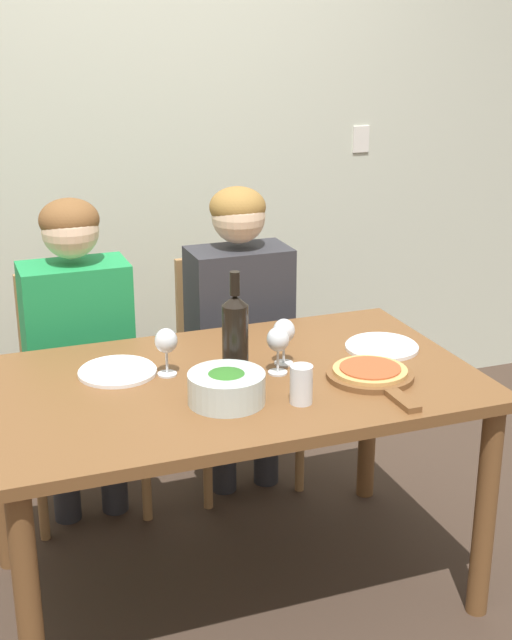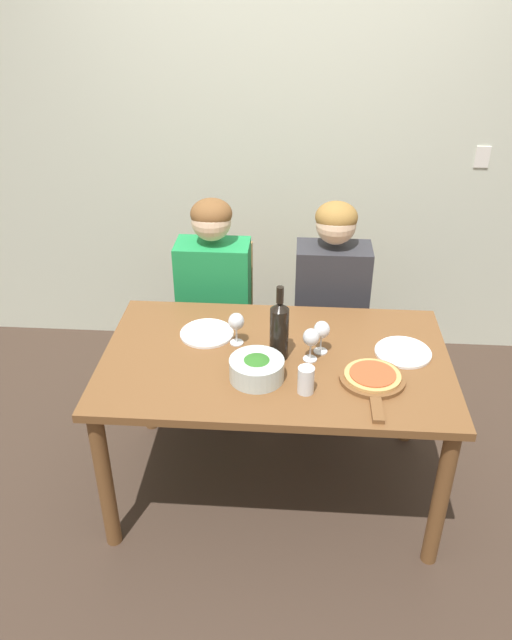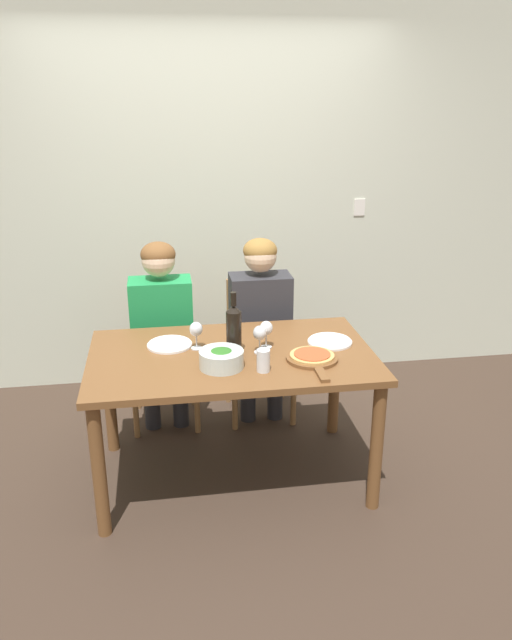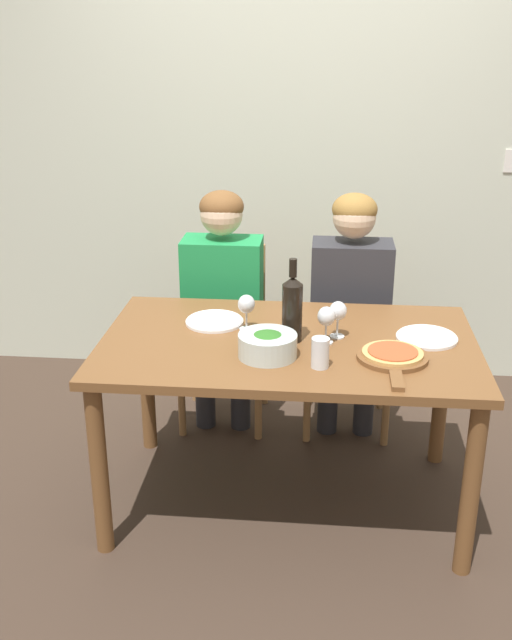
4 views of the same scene
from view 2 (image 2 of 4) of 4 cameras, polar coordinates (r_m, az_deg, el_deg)
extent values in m
plane|color=#3D2D23|center=(3.16, 1.58, -14.73)|extent=(40.00, 40.00, 0.00)
cube|color=beige|center=(3.71, 2.93, 16.59)|extent=(10.00, 0.05, 2.70)
cube|color=white|center=(3.85, 20.00, 13.83)|extent=(0.08, 0.01, 0.12)
cube|color=brown|center=(2.69, 1.80, -3.68)|extent=(1.49, 0.90, 0.04)
cylinder|color=brown|center=(2.73, -13.65, -14.14)|extent=(0.07, 0.07, 0.71)
cylinder|color=brown|center=(2.70, 16.51, -15.42)|extent=(0.07, 0.07, 0.71)
cylinder|color=brown|center=(3.31, -9.98, -4.74)|extent=(0.07, 0.07, 0.71)
cylinder|color=brown|center=(3.28, 14.10, -5.65)|extent=(0.07, 0.07, 0.71)
cube|color=#9E7042|center=(3.47, -3.66, -1.33)|extent=(0.42, 0.42, 0.04)
cube|color=#9E7042|center=(3.52, -3.39, 3.76)|extent=(0.38, 0.03, 0.46)
cylinder|color=#9E7042|center=(3.47, -7.07, -5.89)|extent=(0.04, 0.04, 0.39)
cylinder|color=#9E7042|center=(3.42, -0.77, -6.20)|extent=(0.04, 0.04, 0.39)
cylinder|color=#9E7042|center=(3.77, -6.06, -2.48)|extent=(0.04, 0.04, 0.39)
cylinder|color=#9E7042|center=(3.73, -0.29, -2.71)|extent=(0.04, 0.04, 0.39)
cube|color=#9E7042|center=(3.45, 6.59, -1.71)|extent=(0.42, 0.42, 0.04)
cube|color=#9E7042|center=(3.50, 6.74, 3.42)|extent=(0.38, 0.03, 0.46)
cylinder|color=#9E7042|center=(3.41, 3.26, -6.36)|extent=(0.04, 0.04, 0.39)
cylinder|color=#9E7042|center=(3.43, 9.66, -6.55)|extent=(0.04, 0.04, 0.39)
cylinder|color=#9E7042|center=(3.72, 3.39, -2.85)|extent=(0.04, 0.04, 0.39)
cylinder|color=#9E7042|center=(3.74, 9.23, -3.05)|extent=(0.04, 0.04, 0.39)
cylinder|color=#28282D|center=(3.53, -5.18, -4.68)|extent=(0.10, 0.10, 0.43)
cylinder|color=#28282D|center=(3.50, -2.26, -4.82)|extent=(0.10, 0.10, 0.43)
cube|color=#1E8C47|center=(3.31, -3.87, 2.72)|extent=(0.38, 0.22, 0.54)
cylinder|color=#1E8C47|center=(3.21, -7.88, -1.57)|extent=(0.07, 0.31, 0.14)
cylinder|color=#1E8C47|center=(3.15, -0.74, -1.86)|extent=(0.07, 0.31, 0.14)
sphere|color=beige|center=(3.15, -4.11, 9.01)|extent=(0.20, 0.20, 0.20)
ellipsoid|color=brown|center=(3.14, -4.11, 9.67)|extent=(0.21, 0.21, 0.15)
cylinder|color=#28282D|center=(3.49, 4.96, -5.10)|extent=(0.10, 0.10, 0.43)
cylinder|color=#28282D|center=(3.50, 7.92, -5.19)|extent=(0.10, 0.10, 0.43)
cube|color=#2D2D33|center=(3.29, 6.90, 2.35)|extent=(0.38, 0.22, 0.54)
cylinder|color=#2D2D33|center=(3.15, 3.24, -2.01)|extent=(0.07, 0.31, 0.14)
cylinder|color=#2D2D33|center=(3.17, 10.49, -2.25)|extent=(0.07, 0.31, 0.14)
sphere|color=beige|center=(3.12, 7.34, 8.66)|extent=(0.20, 0.20, 0.20)
ellipsoid|color=olive|center=(3.12, 7.37, 9.33)|extent=(0.21, 0.21, 0.15)
cylinder|color=black|center=(2.62, 2.14, -1.21)|extent=(0.08, 0.08, 0.23)
cone|color=black|center=(2.55, 2.19, 1.32)|extent=(0.08, 0.08, 0.03)
cylinder|color=black|center=(2.52, 2.21, 2.35)|extent=(0.03, 0.03, 0.07)
cylinder|color=silver|center=(2.52, 0.06, -4.51)|extent=(0.22, 0.22, 0.09)
ellipsoid|color=#2D6B23|center=(2.52, 0.06, -4.43)|extent=(0.18, 0.18, 0.10)
cylinder|color=white|center=(2.83, -4.51, -1.24)|extent=(0.24, 0.24, 0.01)
torus|color=white|center=(2.83, -4.52, -1.13)|extent=(0.24, 0.24, 0.01)
cylinder|color=white|center=(2.76, 13.29, -2.90)|extent=(0.24, 0.24, 0.01)
torus|color=white|center=(2.76, 13.31, -2.79)|extent=(0.24, 0.24, 0.01)
cylinder|color=brown|center=(2.57, 10.58, -5.27)|extent=(0.27, 0.27, 0.02)
cube|color=brown|center=(2.41, 11.01, -8.10)|extent=(0.04, 0.14, 0.02)
cylinder|color=tan|center=(2.56, 10.61, -5.00)|extent=(0.23, 0.23, 0.01)
cylinder|color=#AD4C28|center=(2.56, 10.62, -4.85)|extent=(0.19, 0.19, 0.01)
cylinder|color=silver|center=(2.76, -1.78, -2.08)|extent=(0.06, 0.06, 0.01)
cylinder|color=silver|center=(2.74, -1.79, -1.37)|extent=(0.01, 0.01, 0.07)
ellipsoid|color=silver|center=(2.71, -1.81, -0.13)|extent=(0.07, 0.07, 0.08)
ellipsoid|color=maroon|center=(2.71, -1.81, -0.35)|extent=(0.06, 0.06, 0.03)
cylinder|color=silver|center=(2.72, 5.91, -2.85)|extent=(0.06, 0.06, 0.01)
cylinder|color=silver|center=(2.70, 5.95, -2.13)|extent=(0.01, 0.01, 0.07)
ellipsoid|color=silver|center=(2.66, 6.03, -0.88)|extent=(0.07, 0.07, 0.08)
ellipsoid|color=maroon|center=(2.67, 6.02, -1.11)|extent=(0.06, 0.06, 0.03)
cylinder|color=silver|center=(2.66, 4.95, -3.57)|extent=(0.06, 0.06, 0.01)
cylinder|color=silver|center=(2.64, 4.99, -2.85)|extent=(0.01, 0.01, 0.07)
ellipsoid|color=silver|center=(2.60, 5.06, -1.58)|extent=(0.07, 0.07, 0.08)
ellipsoid|color=maroon|center=(2.61, 5.05, -1.81)|extent=(0.06, 0.06, 0.03)
cylinder|color=silver|center=(2.45, 4.59, -5.49)|extent=(0.07, 0.07, 0.11)
camera|label=1|loc=(0.99, -80.86, -25.19)|focal=50.00mm
camera|label=3|loc=(0.89, -138.94, -37.15)|focal=35.00mm
camera|label=4|loc=(0.61, 175.76, -63.63)|focal=42.00mm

